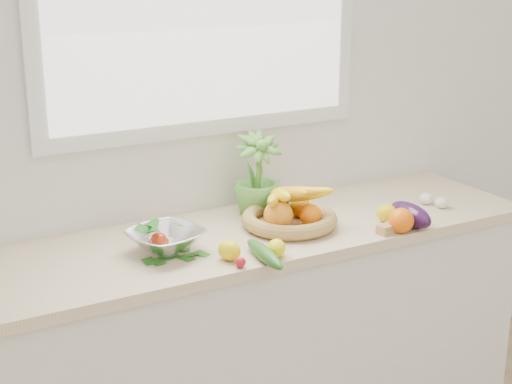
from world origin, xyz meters
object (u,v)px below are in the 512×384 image
cucumber (264,254)px  potted_herb (257,175)px  eggplant (410,215)px  apple (159,243)px  colander_with_spinach (165,235)px  fruit_basket (289,213)px

cucumber → potted_herb: (0.21, 0.43, 0.13)m
eggplant → potted_herb: potted_herb is taller
eggplant → cucumber: size_ratio=0.81×
apple → cucumber: (0.27, -0.24, -0.01)m
potted_herb → colander_with_spinach: bearing=-156.3°
potted_herb → colander_with_spinach: potted_herb is taller
eggplant → colander_with_spinach: colander_with_spinach is taller
eggplant → cucumber: (-0.63, -0.03, -0.02)m
colander_with_spinach → fruit_basket: bearing=1.6°
eggplant → fruit_basket: size_ratio=0.58×
cucumber → potted_herb: bearing=63.6°
cucumber → colander_with_spinach: (-0.25, 0.22, 0.04)m
colander_with_spinach → apple: bearing=149.3°
eggplant → potted_herb: size_ratio=0.66×
fruit_basket → colander_with_spinach: (-0.49, -0.01, 0.01)m
potted_herb → fruit_basket: (0.03, -0.19, -0.10)m
eggplant → cucumber: 0.63m
cucumber → eggplant: bearing=2.9°
eggplant → potted_herb: bearing=136.7°
apple → colander_with_spinach: size_ratio=0.23×
potted_herb → fruit_basket: size_ratio=0.88×
cucumber → fruit_basket: bearing=45.0°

